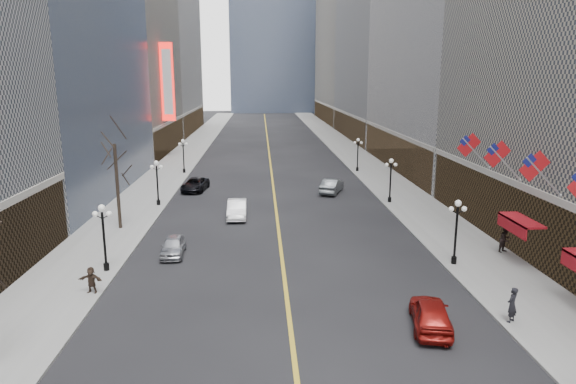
{
  "coord_description": "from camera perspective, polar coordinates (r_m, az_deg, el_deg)",
  "views": [
    {
      "loc": [
        -1.44,
        -2.82,
        12.72
      ],
      "look_at": [
        -0.22,
        19.76,
        7.65
      ],
      "focal_mm": 32.0,
      "sensor_mm": 36.0,
      "label": 1
    }
  ],
  "objects": [
    {
      "name": "theatre_marquee",
      "position": [
        84.07,
        -13.25,
        11.8
      ],
      "size": [
        2.0,
        0.55,
        12.0
      ],
      "color": "red",
      "rests_on": "ground"
    },
    {
      "name": "flag_3",
      "position": [
        34.63,
        25.92,
        2.32
      ],
      "size": [
        2.87,
        0.12,
        2.87
      ],
      "color": "#B2B2B7",
      "rests_on": "ground"
    },
    {
      "name": "car_sb_mid",
      "position": [
        28.17,
        15.58,
        -12.9
      ],
      "size": [
        2.77,
        4.98,
        1.6
      ],
      "primitive_type": "imported",
      "rotation": [
        0.0,
        0.0,
        2.95
      ],
      "color": "maroon",
      "rests_on": "ground"
    },
    {
      "name": "ped_ne_corner",
      "position": [
        29.82,
        23.64,
        -11.4
      ],
      "size": [
        0.87,
        0.84,
        1.92
      ],
      "primitive_type": "imported",
      "rotation": [
        0.0,
        0.0,
        3.82
      ],
      "color": "black",
      "rests_on": "sidewalk_east"
    },
    {
      "name": "car_nb_far",
      "position": [
        59.67,
        -10.29,
        0.82
      ],
      "size": [
        3.07,
        5.52,
        1.46
      ],
      "primitive_type": "imported",
      "rotation": [
        0.0,
        0.0,
        -0.13
      ],
      "color": "black",
      "rests_on": "ground"
    },
    {
      "name": "ped_east_walk",
      "position": [
        40.95,
        22.99,
        -4.86
      ],
      "size": [
        1.08,
        0.9,
        1.95
      ],
      "primitive_type": "imported",
      "rotation": [
        0.0,
        0.0,
        0.49
      ],
      "color": "black",
      "rests_on": "sidewalk_east"
    },
    {
      "name": "streetlamp_west_1",
      "position": [
        35.79,
        -19.82,
        -4.07
      ],
      "size": [
        1.26,
        0.44,
        4.52
      ],
      "color": "black",
      "rests_on": "sidewalk_west"
    },
    {
      "name": "streetlamp_east_2",
      "position": [
        53.43,
        11.34,
        1.78
      ],
      "size": [
        1.26,
        0.44,
        4.52
      ],
      "color": "black",
      "rests_on": "sidewalk_east"
    },
    {
      "name": "bldg_east_c",
      "position": [
        113.82,
        13.6,
        18.06
      ],
      "size": [
        26.6,
        40.6,
        48.8
      ],
      "color": "#949496",
      "rests_on": "ground"
    },
    {
      "name": "sidewalk_west",
      "position": [
        74.97,
        -12.68,
        2.6
      ],
      "size": [
        6.0,
        230.0,
        0.15
      ],
      "primitive_type": "cube",
      "color": "gray",
      "rests_on": "ground"
    },
    {
      "name": "flag_5",
      "position": [
        43.54,
        19.65,
        4.72
      ],
      "size": [
        2.87,
        0.12,
        2.87
      ],
      "color": "#B2B2B7",
      "rests_on": "ground"
    },
    {
      "name": "lane_line",
      "position": [
        83.8,
        -2.06,
        3.89
      ],
      "size": [
        0.25,
        200.0,
        0.02
      ],
      "primitive_type": "cube",
      "color": "gold",
      "rests_on": "ground"
    },
    {
      "name": "sidewalk_east",
      "position": [
        75.5,
        8.78,
        2.83
      ],
      "size": [
        6.0,
        230.0,
        0.15
      ],
      "primitive_type": "cube",
      "color": "gray",
      "rests_on": "ground"
    },
    {
      "name": "streetlamp_west_2",
      "position": [
        52.79,
        -14.34,
        1.51
      ],
      "size": [
        1.26,
        0.44,
        4.52
      ],
      "color": "black",
      "rests_on": "sidewalk_west"
    },
    {
      "name": "tree_west_far",
      "position": [
        44.96,
        -18.64,
        3.67
      ],
      "size": [
        3.6,
        3.6,
        7.92
      ],
      "color": "#2D231C",
      "rests_on": "sidewalk_west"
    },
    {
      "name": "streetlamp_east_1",
      "position": [
        36.72,
        18.22,
        -3.53
      ],
      "size": [
        1.26,
        0.44,
        4.52
      ],
      "color": "black",
      "rests_on": "sidewalk_east"
    },
    {
      "name": "car_sb_far",
      "position": [
        57.72,
        4.89,
        0.68
      ],
      "size": [
        3.39,
        5.25,
        1.64
      ],
      "primitive_type": "imported",
      "rotation": [
        0.0,
        0.0,
        2.78
      ],
      "color": "#505558",
      "rests_on": "ground"
    },
    {
      "name": "ped_west_far",
      "position": [
        33.07,
        -21.02,
        -9.1
      ],
      "size": [
        1.54,
        0.72,
        1.6
      ],
      "primitive_type": "imported",
      "rotation": [
        0.0,
        0.0,
        -0.21
      ],
      "color": "#31241B",
      "rests_on": "sidewalk_west"
    },
    {
      "name": "car_nb_near",
      "position": [
        38.57,
        -12.64,
        -5.87
      ],
      "size": [
        1.8,
        4.12,
        1.38
      ],
      "primitive_type": "imported",
      "rotation": [
        0.0,
        0.0,
        0.04
      ],
      "color": "#A9ABB1",
      "rests_on": "ground"
    },
    {
      "name": "streetlamp_west_3",
      "position": [
        70.29,
        -11.55,
        4.34
      ],
      "size": [
        1.26,
        0.44,
        4.52
      ],
      "color": "black",
      "rests_on": "sidewalk_west"
    },
    {
      "name": "car_nb_mid",
      "position": [
        47.71,
        -5.69,
        -1.89
      ],
      "size": [
        1.79,
        4.96,
        1.63
      ],
      "primitive_type": "imported",
      "rotation": [
        0.0,
        0.0,
        0.01
      ],
      "color": "white",
      "rests_on": "ground"
    },
    {
      "name": "bldg_east_d",
      "position": [
        156.12,
        9.04,
        19.26
      ],
      "size": [
        26.6,
        46.6,
        62.8
      ],
      "color": "gray",
      "rests_on": "ground"
    },
    {
      "name": "flag_4",
      "position": [
        39.02,
        22.43,
        3.67
      ],
      "size": [
        2.87,
        0.12,
        2.87
      ],
      "color": "#B2B2B7",
      "rests_on": "ground"
    },
    {
      "name": "awning_c",
      "position": [
        38.44,
        24.24,
        -3.04
      ],
      "size": [
        1.4,
        4.0,
        0.93
      ],
      "color": "maroon",
      "rests_on": "ground"
    },
    {
      "name": "streetlamp_east_3",
      "position": [
        70.77,
        7.77,
        4.53
      ],
      "size": [
        1.26,
        0.44,
        4.52
      ],
      "color": "black",
      "rests_on": "sidewalk_east"
    }
  ]
}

